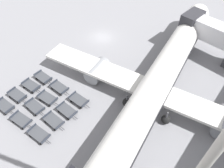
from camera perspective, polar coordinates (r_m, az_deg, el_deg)
ground_plane at (r=43.13m, az=-2.56°, el=12.07°), size 500.00×500.00×0.00m
airplane at (r=30.55m, az=11.83°, el=0.27°), size 35.73×44.41×11.63m
baggage_dolly_row_near_col_a at (r=33.88m, az=-26.20°, el=-5.21°), size 3.44×1.71×0.92m
baggage_dolly_row_near_col_b at (r=31.46m, az=-22.58°, el=-8.69°), size 3.48×1.81×0.92m
baggage_dolly_row_near_col_c at (r=29.44m, az=-18.48°, el=-12.39°), size 3.46×1.76×0.92m
baggage_dolly_row_mid_a_col_a at (r=34.48m, az=-23.47°, el=-2.75°), size 3.45×1.72×0.92m
baggage_dolly_row_mid_a_col_b at (r=32.15m, az=-19.43°, el=-5.69°), size 3.44×1.71×0.92m
baggage_dolly_row_mid_a_col_c at (r=30.02m, az=-14.94°, el=-9.31°), size 3.44×1.70×0.92m
baggage_dolly_row_mid_b_col_a at (r=35.05m, az=-20.32°, el=-0.45°), size 3.45×1.73×0.92m
baggage_dolly_row_mid_b_col_b at (r=32.62m, az=-16.42°, el=-3.59°), size 3.47×1.77×0.92m
baggage_dolly_row_mid_b_col_c at (r=30.58m, az=-11.64°, el=-6.87°), size 3.44×1.70×0.92m
baggage_dolly_row_far_col_a at (r=35.72m, az=-17.50°, el=1.60°), size 3.43×1.69×0.92m
baggage_dolly_row_far_col_b at (r=33.55m, az=-13.53°, el=-0.94°), size 3.44×1.69×0.92m
baggage_dolly_row_far_col_c at (r=31.43m, az=-8.63°, el=-4.20°), size 3.42×1.66×0.92m
apron_light_mast at (r=11.39m, az=26.60°, el=-13.76°), size 2.00×0.70×27.89m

